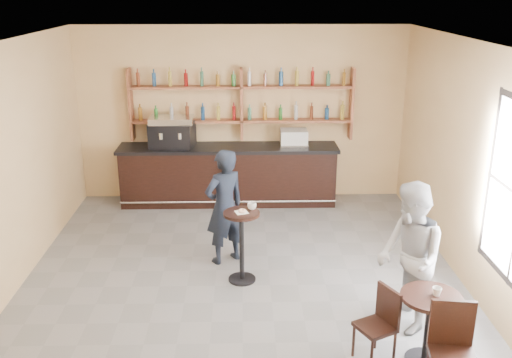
{
  "coord_description": "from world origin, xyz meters",
  "views": [
    {
      "loc": [
        0.02,
        -6.83,
        3.86
      ],
      "look_at": [
        0.2,
        0.8,
        1.25
      ],
      "focal_mm": 40.0,
      "sensor_mm": 36.0,
      "label": 1
    }
  ],
  "objects_px": {
    "bar_counter": "(228,174)",
    "chair_south": "(453,357)",
    "cafe_table": "(428,329)",
    "espresso_machine": "(172,132)",
    "chair_west": "(375,326)",
    "pastry_case": "(294,138)",
    "pedestal_table": "(242,247)",
    "man_main": "(224,207)",
    "patron_second": "(409,258)"
  },
  "relations": [
    {
      "from": "bar_counter",
      "to": "chair_south",
      "type": "relative_size",
      "value": 4.01
    },
    {
      "from": "bar_counter",
      "to": "cafe_table",
      "type": "xyz_separation_m",
      "value": [
        2.22,
        -4.84,
        -0.13
      ]
    },
    {
      "from": "espresso_machine",
      "to": "cafe_table",
      "type": "xyz_separation_m",
      "value": [
        3.22,
        -4.84,
        -0.95
      ]
    },
    {
      "from": "chair_west",
      "to": "chair_south",
      "type": "height_order",
      "value": "chair_south"
    },
    {
      "from": "bar_counter",
      "to": "pastry_case",
      "type": "relative_size",
      "value": 7.97
    },
    {
      "from": "bar_counter",
      "to": "pedestal_table",
      "type": "height_order",
      "value": "bar_counter"
    },
    {
      "from": "pastry_case",
      "to": "chair_south",
      "type": "relative_size",
      "value": 0.5
    },
    {
      "from": "pastry_case",
      "to": "pedestal_table",
      "type": "bearing_deg",
      "value": -111.37
    },
    {
      "from": "espresso_machine",
      "to": "chair_west",
      "type": "relative_size",
      "value": 0.93
    },
    {
      "from": "man_main",
      "to": "patron_second",
      "type": "distance_m",
      "value": 2.78
    },
    {
      "from": "pastry_case",
      "to": "man_main",
      "type": "xyz_separation_m",
      "value": [
        -1.19,
        -2.4,
        -0.38
      ]
    },
    {
      "from": "man_main",
      "to": "cafe_table",
      "type": "relative_size",
      "value": 2.1
    },
    {
      "from": "espresso_machine",
      "to": "chair_south",
      "type": "relative_size",
      "value": 0.78
    },
    {
      "from": "chair_west",
      "to": "patron_second",
      "type": "height_order",
      "value": "patron_second"
    },
    {
      "from": "man_main",
      "to": "pedestal_table",
      "type": "bearing_deg",
      "value": 79.27
    },
    {
      "from": "chair_south",
      "to": "espresso_machine",
      "type": "bearing_deg",
      "value": 128.24
    },
    {
      "from": "espresso_machine",
      "to": "chair_west",
      "type": "distance_m",
      "value": 5.56
    },
    {
      "from": "patron_second",
      "to": "man_main",
      "type": "bearing_deg",
      "value": -133.26
    },
    {
      "from": "man_main",
      "to": "espresso_machine",
      "type": "bearing_deg",
      "value": -100.55
    },
    {
      "from": "chair_west",
      "to": "chair_south",
      "type": "relative_size",
      "value": 0.84
    },
    {
      "from": "patron_second",
      "to": "pastry_case",
      "type": "bearing_deg",
      "value": -171.34
    },
    {
      "from": "bar_counter",
      "to": "pedestal_table",
      "type": "bearing_deg",
      "value": -85.29
    },
    {
      "from": "pedestal_table",
      "to": "chair_south",
      "type": "height_order",
      "value": "pedestal_table"
    },
    {
      "from": "bar_counter",
      "to": "chair_west",
      "type": "relative_size",
      "value": 4.78
    },
    {
      "from": "cafe_table",
      "to": "chair_west",
      "type": "height_order",
      "value": "chair_west"
    },
    {
      "from": "chair_west",
      "to": "chair_south",
      "type": "distance_m",
      "value": 0.89
    },
    {
      "from": "bar_counter",
      "to": "espresso_machine",
      "type": "xyz_separation_m",
      "value": [
        -1.0,
        0.0,
        0.82
      ]
    },
    {
      "from": "espresso_machine",
      "to": "chair_west",
      "type": "height_order",
      "value": "espresso_machine"
    },
    {
      "from": "pedestal_table",
      "to": "man_main",
      "type": "relative_size",
      "value": 0.59
    },
    {
      "from": "espresso_machine",
      "to": "cafe_table",
      "type": "height_order",
      "value": "espresso_machine"
    },
    {
      "from": "chair_west",
      "to": "bar_counter",
      "type": "bearing_deg",
      "value": 172.47
    },
    {
      "from": "cafe_table",
      "to": "pedestal_table",
      "type": "bearing_deg",
      "value": 136.9
    },
    {
      "from": "bar_counter",
      "to": "patron_second",
      "type": "bearing_deg",
      "value": -62.25
    },
    {
      "from": "pedestal_table",
      "to": "chair_west",
      "type": "distance_m",
      "value": 2.29
    },
    {
      "from": "espresso_machine",
      "to": "cafe_table",
      "type": "bearing_deg",
      "value": -47.58
    },
    {
      "from": "pastry_case",
      "to": "pedestal_table",
      "type": "distance_m",
      "value": 3.23
    },
    {
      "from": "man_main",
      "to": "cafe_table",
      "type": "bearing_deg",
      "value": 99.09
    },
    {
      "from": "cafe_table",
      "to": "chair_west",
      "type": "xyz_separation_m",
      "value": [
        -0.55,
        0.05,
        0.01
      ]
    },
    {
      "from": "pastry_case",
      "to": "chair_west",
      "type": "xyz_separation_m",
      "value": [
        0.47,
        -4.79,
        -0.81
      ]
    },
    {
      "from": "espresso_machine",
      "to": "chair_south",
      "type": "xyz_separation_m",
      "value": [
        3.27,
        -5.44,
        -0.86
      ]
    },
    {
      "from": "bar_counter",
      "to": "chair_west",
      "type": "bearing_deg",
      "value": -70.82
    },
    {
      "from": "espresso_machine",
      "to": "patron_second",
      "type": "height_order",
      "value": "patron_second"
    },
    {
      "from": "pedestal_table",
      "to": "chair_south",
      "type": "bearing_deg",
      "value": -50.42
    },
    {
      "from": "chair_south",
      "to": "bar_counter",
      "type": "bearing_deg",
      "value": 119.88
    },
    {
      "from": "espresso_machine",
      "to": "man_main",
      "type": "relative_size",
      "value": 0.45
    },
    {
      "from": "cafe_table",
      "to": "chair_west",
      "type": "bearing_deg",
      "value": 174.81
    },
    {
      "from": "espresso_machine",
      "to": "man_main",
      "type": "height_order",
      "value": "man_main"
    },
    {
      "from": "espresso_machine",
      "to": "pedestal_table",
      "type": "height_order",
      "value": "espresso_machine"
    },
    {
      "from": "chair_west",
      "to": "pedestal_table",
      "type": "bearing_deg",
      "value": -168.34
    },
    {
      "from": "espresso_machine",
      "to": "chair_south",
      "type": "bearing_deg",
      "value": -50.2
    }
  ]
}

